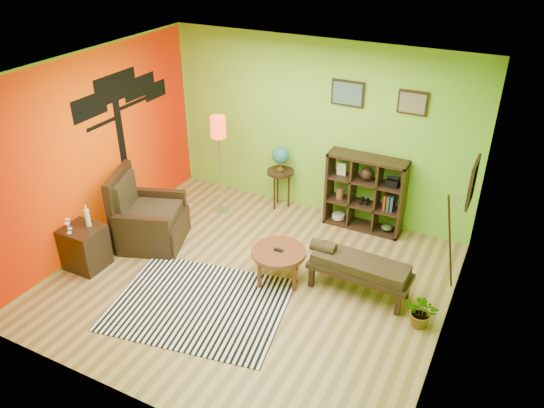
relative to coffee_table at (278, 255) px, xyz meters
The scene contains 11 objects.
ground 0.55m from the coffee_table, 142.95° to the right, with size 5.00×5.00×0.00m, color #A8884E.
room_shell 1.49m from the coffee_table, 151.30° to the right, with size 5.04×4.54×2.82m.
zebra_rug 1.21m from the coffee_table, 124.19° to the right, with size 2.15×1.67×0.01m, color white.
coffee_table is the anchor object (origin of this frame).
armchair 2.16m from the coffee_table, behind, with size 1.18×1.17×1.13m.
side_cabinet 2.69m from the coffee_table, 159.21° to the right, with size 0.52×0.48×0.93m.
floor_lamp 2.25m from the coffee_table, 143.42° to the left, with size 0.25×0.25×1.65m.
globe_table 2.05m from the coffee_table, 115.44° to the left, with size 0.44×0.44×1.08m.
cube_shelf 1.90m from the coffee_table, 71.49° to the left, with size 1.20×0.35×1.20m.
bench 1.04m from the coffee_table, 11.91° to the left, with size 1.36×0.52×0.61m.
potted_plant 1.96m from the coffee_table, ahead, with size 0.38×0.43×0.33m, color #26661E.
Camera 1 is at (2.87, -4.98, 4.39)m, focal length 35.00 mm.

